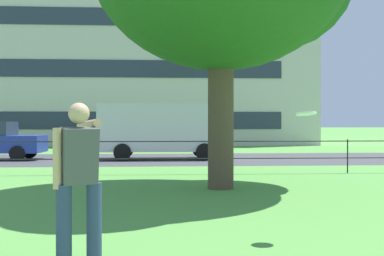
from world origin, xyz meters
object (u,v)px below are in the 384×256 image
(frisbee, at_px, (306,114))
(apartment_building_background, at_px, (78,51))
(person_thrower, at_px, (79,178))
(panel_van_far_right, at_px, (161,128))

(frisbee, relative_size, apartment_building_background, 0.01)
(person_thrower, relative_size, panel_van_far_right, 0.34)
(frisbee, bearing_deg, panel_van_far_right, 96.99)
(frisbee, xyz_separation_m, apartment_building_background, (-7.65, 30.98, 5.10))
(frisbee, relative_size, panel_van_far_right, 0.07)
(frisbee, distance_m, apartment_building_background, 32.31)
(person_thrower, bearing_deg, apartment_building_background, 98.73)
(panel_van_far_right, bearing_deg, person_thrower, -93.59)
(frisbee, xyz_separation_m, panel_van_far_right, (-1.76, 14.36, -0.34))
(apartment_building_background, bearing_deg, person_thrower, -81.27)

